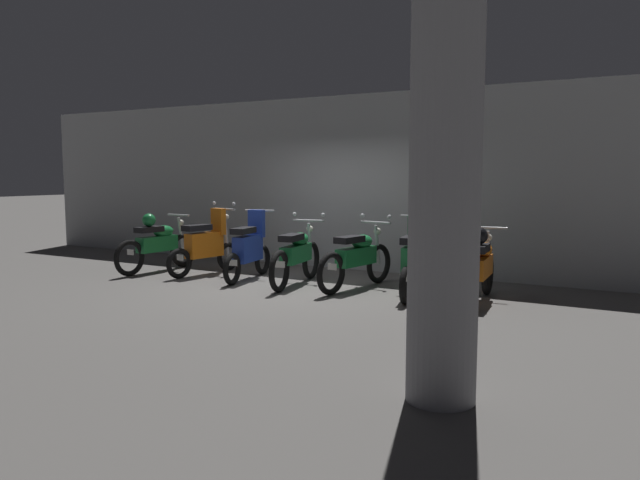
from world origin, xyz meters
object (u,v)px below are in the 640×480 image
object	(u,v)px
motorbike_slot_3	(297,255)
motorbike_slot_5	(413,261)
motorbike_slot_6	(480,266)
motorbike_slot_0	(158,243)
support_pillar	(445,197)
motorbike_slot_2	(249,249)
motorbike_slot_1	(206,245)
motorbike_slot_4	(357,258)

from	to	relation	value
motorbike_slot_3	motorbike_slot_5	bearing A→B (deg)	1.78
motorbike_slot_6	motorbike_slot_0	bearing A→B (deg)	-178.92
motorbike_slot_5	support_pillar	size ratio (longest dim) A/B	0.51
motorbike_slot_2	motorbike_slot_6	size ratio (longest dim) A/B	0.86
motorbike_slot_0	motorbike_slot_1	distance (m)	1.01
motorbike_slot_2	motorbike_slot_0	bearing A→B (deg)	-176.16
motorbike_slot_1	motorbike_slot_3	distance (m)	1.97
motorbike_slot_1	support_pillar	bearing A→B (deg)	-34.70
motorbike_slot_5	support_pillar	xyz separation A→B (m)	(1.70, -3.86, 1.10)
motorbike_slot_3	motorbike_slot_6	distance (m)	2.97
motorbike_slot_6	motorbike_slot_1	bearing A→B (deg)	179.20
motorbike_slot_0	motorbike_slot_5	bearing A→B (deg)	1.55
motorbike_slot_0	support_pillar	xyz separation A→B (m)	(6.64, -3.73, 1.10)
support_pillar	motorbike_slot_6	bearing A→B (deg)	100.33
motorbike_slot_1	motorbike_slot_3	world-z (taller)	motorbike_slot_1
motorbike_slot_1	motorbike_slot_6	size ratio (longest dim) A/B	0.86
motorbike_slot_6	support_pillar	world-z (taller)	support_pillar
motorbike_slot_1	support_pillar	distance (m)	6.95
motorbike_slot_5	motorbike_slot_2	bearing A→B (deg)	-179.97
motorbike_slot_1	motorbike_slot_4	distance (m)	2.97
motorbike_slot_0	motorbike_slot_1	world-z (taller)	motorbike_slot_1
motorbike_slot_0	motorbike_slot_3	xyz separation A→B (m)	(2.97, 0.07, -0.03)
motorbike_slot_2	support_pillar	size ratio (longest dim) A/B	0.51
motorbike_slot_2	motorbike_slot_4	world-z (taller)	motorbike_slot_2
motorbike_slot_4	motorbike_slot_3	bearing A→B (deg)	-169.31
motorbike_slot_0	motorbike_slot_1	size ratio (longest dim) A/B	1.17
motorbike_slot_2	support_pillar	bearing A→B (deg)	-39.59
motorbike_slot_0	motorbike_slot_5	xyz separation A→B (m)	(4.94, 0.13, -0.00)
motorbike_slot_4	support_pillar	bearing A→B (deg)	-56.14
motorbike_slot_5	motorbike_slot_6	size ratio (longest dim) A/B	0.85
motorbike_slot_0	support_pillar	bearing A→B (deg)	-29.30
motorbike_slot_2	motorbike_slot_5	bearing A→B (deg)	0.03
motorbike_slot_2	motorbike_slot_4	xyz separation A→B (m)	(1.99, 0.13, -0.03)
motorbike_slot_3	motorbike_slot_4	distance (m)	1.02
motorbike_slot_1	motorbike_slot_6	distance (m)	4.94
motorbike_slot_2	motorbike_slot_6	xyz separation A→B (m)	(3.97, -0.02, 0.00)
motorbike_slot_0	motorbike_slot_3	world-z (taller)	motorbike_slot_3
motorbike_slot_6	support_pillar	distance (m)	4.05
motorbike_slot_4	support_pillar	xyz separation A→B (m)	(2.67, -3.99, 1.13)
motorbike_slot_1	motorbike_slot_2	world-z (taller)	motorbike_slot_1
motorbike_slot_5	motorbike_slot_1	bearing A→B (deg)	179.31
motorbike_slot_1	motorbike_slot_6	bearing A→B (deg)	-0.80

